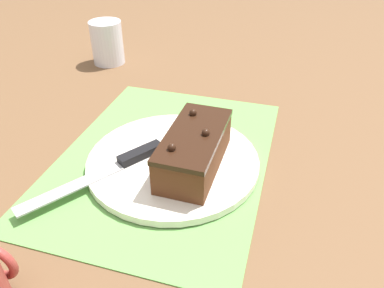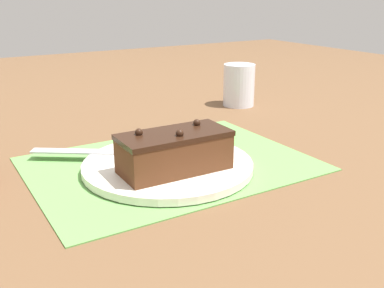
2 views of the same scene
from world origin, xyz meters
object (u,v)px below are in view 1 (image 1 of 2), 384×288
at_px(cake_plate, 173,161).
at_px(chocolate_cake, 194,149).
at_px(serving_knife, 119,164).
at_px(drinking_glass, 107,43).

height_order(cake_plate, chocolate_cake, chocolate_cake).
bearing_deg(cake_plate, chocolate_cake, -102.08).
xyz_separation_m(serving_knife, drinking_glass, (0.41, 0.22, 0.03)).
relative_size(cake_plate, drinking_glass, 2.64).
bearing_deg(chocolate_cake, drinking_glass, 41.88).
distance_m(serving_knife, drinking_glass, 0.47).
relative_size(cake_plate, serving_knife, 1.32).
distance_m(cake_plate, chocolate_cake, 0.05).
xyz_separation_m(cake_plate, drinking_glass, (0.37, 0.30, 0.04)).
relative_size(chocolate_cake, drinking_glass, 1.63).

